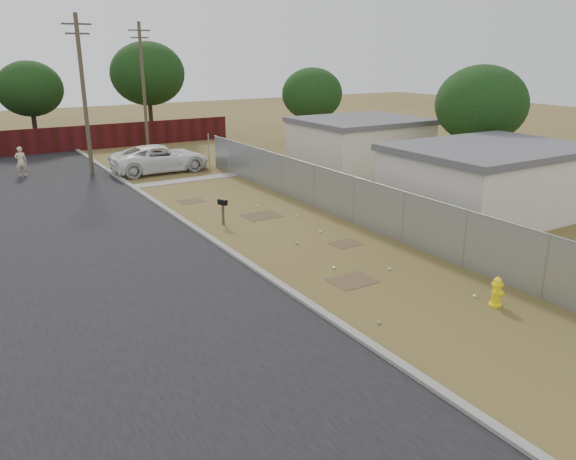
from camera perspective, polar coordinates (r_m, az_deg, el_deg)
ground at (r=22.32m, az=0.33°, el=-0.50°), size 120.00×120.00×0.00m
street at (r=27.34m, az=-21.10°, el=1.76°), size 15.10×60.00×0.12m
chainlink_fence at (r=24.60m, az=5.27°, el=3.09°), size 0.10×27.06×2.02m
privacy_fence at (r=43.75m, az=-24.61°, el=8.15°), size 30.00×0.12×1.80m
utility_poles at (r=39.47m, az=-21.03°, el=13.27°), size 12.60×8.24×9.00m
houses at (r=30.21m, az=13.04°, el=6.93°), size 9.30×17.24×3.10m
horizon_trees at (r=43.34m, az=-15.80°, el=13.98°), size 33.32×31.94×7.78m
fire_hydrant at (r=17.17m, az=20.44°, el=-5.92°), size 0.42×0.43×0.90m
mailbox at (r=23.63m, az=-6.65°, el=2.60°), size 0.33×0.46×1.09m
pickup_truck at (r=34.91m, az=-12.81°, el=7.11°), size 5.86×2.70×1.63m
pedestrian at (r=36.30m, az=-25.49°, el=6.31°), size 0.69×0.51×1.73m
scattered_litter at (r=20.62m, az=4.70°, el=-2.01°), size 3.75×12.45×0.07m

